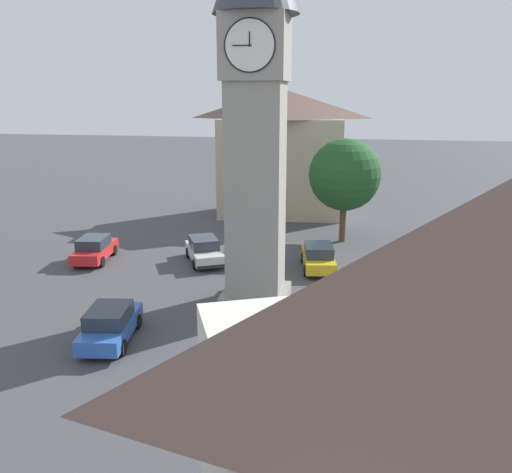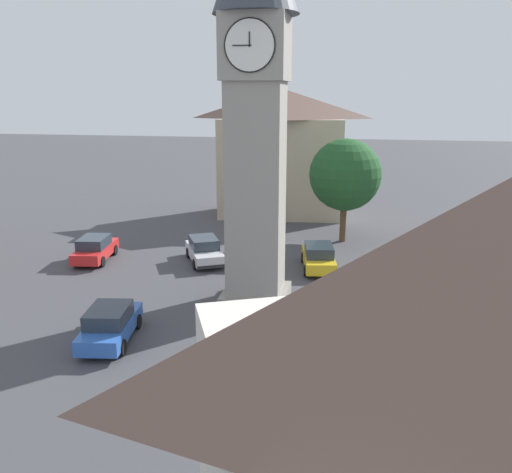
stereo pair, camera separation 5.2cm
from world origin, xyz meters
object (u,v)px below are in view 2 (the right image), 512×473
(pedestrian, at_px, (446,396))
(car_green_alley, at_px, (204,250))
(car_black_far, at_px, (458,261))
(building_terrace_right, at_px, (281,152))
(clock_tower, at_px, (256,68))
(car_red_corner, at_px, (338,379))
(lamp_post, at_px, (489,258))
(car_blue_kerb, at_px, (110,324))
(car_silver_kerb, at_px, (318,257))
(building_shop_left, at_px, (496,435))
(tree, at_px, (345,175))
(car_white_side, at_px, (95,249))

(pedestrian, bearing_deg, car_green_alley, -50.69)
(car_black_far, relative_size, building_terrace_right, 0.41)
(clock_tower, relative_size, car_red_corner, 4.31)
(car_green_alley, bearing_deg, lamp_post, 148.49)
(car_green_alley, xyz_separation_m, lamp_post, (-14.13, 8.66, 3.02))
(clock_tower, xyz_separation_m, car_black_far, (-10.57, -6.16, -10.32))
(car_blue_kerb, distance_m, lamp_post, 15.49)
(car_red_corner, distance_m, building_terrace_right, 28.48)
(car_silver_kerb, relative_size, pedestrian, 2.57)
(car_red_corner, distance_m, building_shop_left, 9.20)
(car_silver_kerb, bearing_deg, tree, -100.69)
(clock_tower, relative_size, building_shop_left, 1.66)
(lamp_post, bearing_deg, car_black_far, -94.34)
(lamp_post, bearing_deg, car_silver_kerb, -49.97)
(clock_tower, distance_m, building_shop_left, 18.61)
(car_green_alley, height_order, lamp_post, lamp_post)
(building_shop_left, bearing_deg, pedestrian, -94.95)
(building_terrace_right, bearing_deg, lamp_post, 116.88)
(building_terrace_right, distance_m, lamp_post, 25.26)
(car_white_side, bearing_deg, building_shop_left, 131.02)
(building_terrace_right, bearing_deg, pedestrian, 107.88)
(clock_tower, height_order, building_terrace_right, clock_tower)
(car_blue_kerb, distance_m, car_black_far, 19.51)
(car_blue_kerb, relative_size, car_white_side, 1.00)
(car_red_corner, relative_size, car_black_far, 0.99)
(car_black_far, bearing_deg, building_terrace_right, -47.66)
(building_shop_left, bearing_deg, tree, -83.73)
(building_shop_left, height_order, lamp_post, building_shop_left)
(car_red_corner, height_order, tree, tree)
(clock_tower, distance_m, car_green_alley, 12.49)
(lamp_post, bearing_deg, car_white_side, -20.32)
(car_green_alley, xyz_separation_m, building_terrace_right, (-2.73, -13.83, 4.53))
(car_blue_kerb, bearing_deg, car_red_corner, 164.31)
(clock_tower, height_order, car_red_corner, clock_tower)
(car_red_corner, distance_m, lamp_post, 8.08)
(clock_tower, relative_size, lamp_post, 3.29)
(car_black_far, relative_size, car_green_alley, 1.00)
(car_white_side, relative_size, tree, 0.61)
(car_green_alley, relative_size, tree, 0.62)
(car_green_alley, distance_m, tree, 11.07)
(clock_tower, relative_size, building_terrace_right, 1.74)
(car_white_side, xyz_separation_m, pedestrian, (-18.58, 13.54, 0.25))
(car_silver_kerb, height_order, pedestrian, pedestrian)
(car_white_side, bearing_deg, clock_tower, 156.97)
(car_blue_kerb, height_order, lamp_post, lamp_post)
(car_red_corner, xyz_separation_m, pedestrian, (-3.30, 0.81, 0.25))
(car_blue_kerb, height_order, car_red_corner, same)
(car_white_side, xyz_separation_m, lamp_post, (-20.85, 7.72, 3.02))
(car_blue_kerb, relative_size, building_terrace_right, 0.40)
(tree, bearing_deg, car_green_alley, 37.87)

